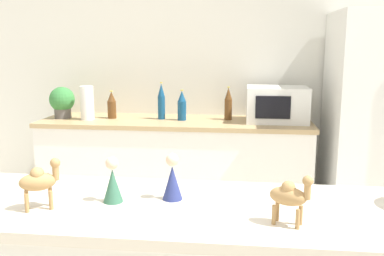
# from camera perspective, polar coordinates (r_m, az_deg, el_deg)

# --- Properties ---
(wall_back) EXTENTS (8.00, 0.06, 2.55)m
(wall_back) POSITION_cam_1_polar(r_m,az_deg,el_deg) (3.78, 2.47, 7.03)
(wall_back) COLOR silver
(wall_back) RESTS_ON ground_plane
(back_counter) EXTENTS (2.21, 0.63, 0.93)m
(back_counter) POSITION_cam_1_polar(r_m,az_deg,el_deg) (3.63, -2.20, -6.13)
(back_counter) COLOR white
(back_counter) RESTS_ON ground_plane
(potted_plant) EXTENTS (0.21, 0.21, 0.26)m
(potted_plant) POSITION_cam_1_polar(r_m,az_deg,el_deg) (3.76, -16.92, 3.42)
(potted_plant) COLOR #595451
(potted_plant) RESTS_ON back_counter
(paper_towel_roll) EXTENTS (0.11, 0.11, 0.28)m
(paper_towel_roll) POSITION_cam_1_polar(r_m,az_deg,el_deg) (3.62, -13.82, 3.26)
(paper_towel_roll) COLOR white
(paper_towel_roll) RESTS_ON back_counter
(microwave) EXTENTS (0.48, 0.37, 0.28)m
(microwave) POSITION_cam_1_polar(r_m,az_deg,el_deg) (3.49, 11.25, 3.12)
(microwave) COLOR white
(microwave) RESTS_ON back_counter
(back_bottle_0) EXTENTS (0.07, 0.07, 0.25)m
(back_bottle_0) POSITION_cam_1_polar(r_m,az_deg,el_deg) (3.49, -1.36, 2.98)
(back_bottle_0) COLOR navy
(back_bottle_0) RESTS_ON back_counter
(back_bottle_1) EXTENTS (0.07, 0.07, 0.23)m
(back_bottle_1) POSITION_cam_1_polar(r_m,az_deg,el_deg) (3.65, -10.66, 3.00)
(back_bottle_1) COLOR brown
(back_bottle_1) RESTS_ON back_counter
(back_bottle_2) EXTENTS (0.06, 0.06, 0.31)m
(back_bottle_2) POSITION_cam_1_polar(r_m,az_deg,el_deg) (3.55, -4.10, 3.54)
(back_bottle_2) COLOR navy
(back_bottle_2) RESTS_ON back_counter
(back_bottle_3) EXTENTS (0.06, 0.06, 0.27)m
(back_bottle_3) POSITION_cam_1_polar(r_m,az_deg,el_deg) (3.53, 4.86, 3.20)
(back_bottle_3) COLOR brown
(back_bottle_3) RESTS_ON back_counter
(camel_figurine) EXTENTS (0.13, 0.09, 0.16)m
(camel_figurine) POSITION_cam_1_polar(r_m,az_deg,el_deg) (1.29, 12.93, -8.72)
(camel_figurine) COLOR #A87F4C
(camel_figurine) RESTS_ON bar_counter
(camel_figurine_second) EXTENTS (0.13, 0.10, 0.17)m
(camel_figurine_second) POSITION_cam_1_polar(r_m,az_deg,el_deg) (1.46, -19.68, -6.59)
(camel_figurine_second) COLOR #A87F4C
(camel_figurine_second) RESTS_ON bar_counter
(wise_man_figurine_crimson) EXTENTS (0.07, 0.07, 0.16)m
(wise_man_figurine_crimson) POSITION_cam_1_polar(r_m,az_deg,el_deg) (1.47, -10.54, -7.18)
(wise_man_figurine_crimson) COLOR #33664C
(wise_man_figurine_crimson) RESTS_ON bar_counter
(wise_man_figurine_purple) EXTENTS (0.07, 0.07, 0.16)m
(wise_man_figurine_purple) POSITION_cam_1_polar(r_m,az_deg,el_deg) (1.47, -2.64, -6.90)
(wise_man_figurine_purple) COLOR navy
(wise_man_figurine_purple) RESTS_ON bar_counter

